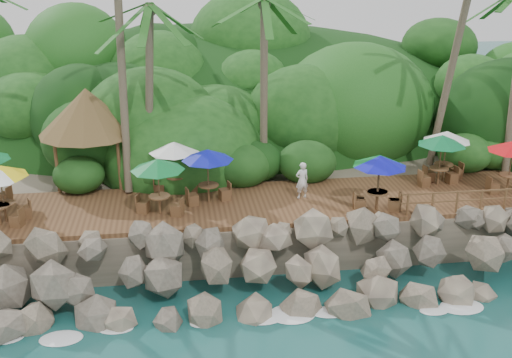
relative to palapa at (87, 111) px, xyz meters
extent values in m
plane|color=#19514F|center=(7.50, -9.77, -5.79)|extent=(140.00, 140.00, 0.00)
cube|color=gray|center=(7.50, 6.23, -4.74)|extent=(32.00, 25.20, 2.10)
ellipsoid|color=#143811|center=(7.50, 13.73, -5.79)|extent=(44.80, 28.00, 15.40)
cube|color=brown|center=(7.50, -3.77, -3.59)|extent=(26.00, 5.00, 0.20)
ellipsoid|color=white|center=(-1.50, -9.47, -5.76)|extent=(1.20, 0.80, 0.06)
ellipsoid|color=white|center=(1.50, -9.47, -5.76)|extent=(1.20, 0.80, 0.06)
ellipsoid|color=white|center=(4.50, -9.47, -5.76)|extent=(1.20, 0.80, 0.06)
ellipsoid|color=white|center=(7.50, -9.47, -5.76)|extent=(1.20, 0.80, 0.06)
ellipsoid|color=white|center=(10.50, -9.47, -5.76)|extent=(1.20, 0.80, 0.06)
ellipsoid|color=white|center=(13.50, -9.47, -5.76)|extent=(1.20, 0.80, 0.06)
ellipsoid|color=white|center=(16.50, -9.47, -5.76)|extent=(1.20, 0.80, 0.06)
cylinder|color=brown|center=(1.82, -1.02, 1.92)|extent=(0.45, 2.16, 10.74)
cylinder|color=brown|center=(2.94, -0.61, 0.71)|extent=(1.04, 1.12, 8.38)
ellipsoid|color=#23601E|center=(2.94, -0.61, 4.90)|extent=(6.00, 6.00, 2.40)
cylinder|color=brown|center=(8.34, -0.42, 0.77)|extent=(0.45, 0.57, 8.53)
cylinder|color=brown|center=(17.50, -0.74, 1.62)|extent=(1.02, 1.92, 10.15)
cylinder|color=brown|center=(-1.40, -1.40, -2.29)|extent=(0.16, 0.16, 2.40)
cylinder|color=brown|center=(1.40, -1.40, -2.29)|extent=(0.16, 0.16, 2.40)
cylinder|color=brown|center=(-1.40, 1.40, -2.29)|extent=(0.16, 0.16, 2.40)
cylinder|color=brown|center=(1.40, 1.40, -2.29)|extent=(0.16, 0.16, 2.40)
cone|color=brown|center=(0.00, 0.00, 0.01)|extent=(4.70, 4.70, 2.20)
cylinder|color=brown|center=(5.40, -3.51, -3.08)|extent=(0.09, 0.09, 0.81)
cylinder|color=brown|center=(5.40, -3.51, -2.67)|extent=(0.92, 0.92, 0.05)
cylinder|color=brown|center=(5.40, -3.51, -2.29)|extent=(0.05, 0.05, 2.40)
cone|color=#0D13AB|center=(5.40, -3.51, -1.25)|extent=(2.29, 2.29, 0.49)
cube|color=brown|center=(4.67, -3.71, -3.24)|extent=(0.57, 0.57, 0.50)
cube|color=brown|center=(6.14, -3.30, -3.24)|extent=(0.57, 0.57, 0.50)
cylinder|color=brown|center=(12.58, -5.28, -3.08)|extent=(0.09, 0.09, 0.81)
cylinder|color=brown|center=(12.58, -5.28, -2.67)|extent=(0.92, 0.92, 0.05)
cylinder|color=brown|center=(12.58, -5.28, -2.29)|extent=(0.05, 0.05, 2.40)
cone|color=#0C6C26|center=(12.58, -5.28, -1.25)|extent=(2.29, 2.29, 0.49)
cube|color=brown|center=(11.87, -5.00, -3.24)|extent=(0.59, 0.59, 0.50)
cube|color=brown|center=(13.29, -5.55, -3.24)|extent=(0.59, 0.59, 0.50)
cylinder|color=brown|center=(16.48, -2.78, -3.08)|extent=(0.09, 0.09, 0.81)
cylinder|color=brown|center=(16.48, -2.78, -2.67)|extent=(0.92, 0.92, 0.05)
cylinder|color=brown|center=(16.48, -2.78, -2.29)|extent=(0.05, 0.05, 2.40)
cone|color=#0B6835|center=(16.48, -2.78, -1.25)|extent=(2.29, 2.29, 0.49)
cube|color=brown|center=(15.72, -2.90, -3.24)|extent=(0.53, 0.53, 0.50)
cube|color=brown|center=(17.23, -2.65, -3.24)|extent=(0.53, 0.53, 0.50)
cylinder|color=brown|center=(3.96, -2.20, -3.08)|extent=(0.09, 0.09, 0.81)
cylinder|color=brown|center=(3.96, -2.20, -2.67)|extent=(0.92, 0.92, 0.05)
cylinder|color=brown|center=(3.96, -2.20, -2.29)|extent=(0.05, 0.05, 2.40)
cone|color=white|center=(3.96, -2.20, -1.25)|extent=(2.29, 2.29, 0.49)
cube|color=brown|center=(3.20, -2.21, -3.24)|extent=(0.46, 0.46, 0.50)
cube|color=brown|center=(4.72, -2.19, -3.24)|extent=(0.46, 0.46, 0.50)
cylinder|color=brown|center=(19.30, -4.12, -3.08)|extent=(0.09, 0.09, 0.81)
cylinder|color=brown|center=(19.30, -4.12, -2.67)|extent=(0.92, 0.92, 0.05)
cylinder|color=brown|center=(19.30, -4.12, -2.29)|extent=(0.05, 0.05, 2.40)
cube|color=brown|center=(18.54, -4.18, -3.24)|extent=(0.50, 0.50, 0.50)
cube|color=brown|center=(-3.58, -2.42, -3.24)|extent=(0.58, 0.58, 0.50)
cylinder|color=brown|center=(-3.08, -4.47, -3.08)|extent=(0.09, 0.09, 0.81)
cylinder|color=brown|center=(-3.08, -4.47, -2.67)|extent=(0.92, 0.92, 0.05)
cylinder|color=brown|center=(-3.08, -4.47, -2.29)|extent=(0.05, 0.05, 2.40)
cube|color=brown|center=(-2.38, -4.17, -3.24)|extent=(0.60, 0.60, 0.50)
cylinder|color=brown|center=(12.59, -5.37, -3.08)|extent=(0.09, 0.09, 0.81)
cylinder|color=brown|center=(12.59, -5.37, -2.67)|extent=(0.92, 0.92, 0.05)
cylinder|color=brown|center=(12.59, -5.37, -2.29)|extent=(0.05, 0.05, 2.40)
cone|color=#0D0FB5|center=(12.59, -5.37, -1.25)|extent=(2.29, 2.29, 0.49)
cube|color=brown|center=(11.83, -5.30, -3.24)|extent=(0.50, 0.50, 0.50)
cube|color=brown|center=(13.35, -5.45, -3.24)|extent=(0.50, 0.50, 0.50)
cylinder|color=brown|center=(-3.24, -4.75, -3.08)|extent=(0.09, 0.09, 0.81)
cube|color=brown|center=(-2.52, -4.99, -3.24)|extent=(0.58, 0.58, 0.50)
cylinder|color=brown|center=(16.97, -2.20, -3.08)|extent=(0.09, 0.09, 0.81)
cylinder|color=brown|center=(16.97, -2.20, -2.67)|extent=(0.92, 0.92, 0.05)
cylinder|color=brown|center=(16.97, -2.20, -2.29)|extent=(0.05, 0.05, 2.40)
cone|color=silver|center=(16.97, -2.20, -1.25)|extent=(2.29, 2.29, 0.49)
cube|color=brown|center=(16.21, -2.30, -3.24)|extent=(0.51, 0.51, 0.50)
cube|color=brown|center=(17.73, -2.10, -3.24)|extent=(0.51, 0.51, 0.50)
cylinder|color=brown|center=(3.26, -4.53, -3.08)|extent=(0.09, 0.09, 0.81)
cylinder|color=brown|center=(3.26, -4.53, -2.67)|extent=(0.92, 0.92, 0.05)
cylinder|color=brown|center=(3.26, -4.53, -2.29)|extent=(0.05, 0.05, 2.40)
cone|color=#0C6E2F|center=(3.26, -4.53, -1.25)|extent=(2.29, 2.29, 0.49)
cube|color=brown|center=(2.54, -4.27, -3.24)|extent=(0.59, 0.59, 0.50)
cube|color=brown|center=(3.98, -4.79, -3.24)|extent=(0.59, 0.59, 0.50)
cylinder|color=brown|center=(13.66, -6.12, -2.99)|extent=(0.10, 0.10, 1.00)
cylinder|color=brown|center=(14.76, -6.12, -2.99)|extent=(0.10, 0.10, 1.00)
cylinder|color=brown|center=(15.86, -6.12, -2.99)|extent=(0.10, 0.10, 1.00)
cylinder|color=brown|center=(16.96, -6.12, -2.99)|extent=(0.10, 0.10, 1.00)
cylinder|color=brown|center=(18.06, -6.12, -2.99)|extent=(0.10, 0.10, 1.00)
cube|color=brown|center=(16.41, -6.12, -2.54)|extent=(6.10, 0.06, 0.06)
cube|color=brown|center=(16.41, -6.12, -2.94)|extent=(6.10, 0.06, 0.06)
imported|color=silver|center=(9.63, -3.56, -2.64)|extent=(0.70, 0.54, 1.71)
camera|label=1|loc=(4.03, -29.02, 7.07)|focal=43.13mm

